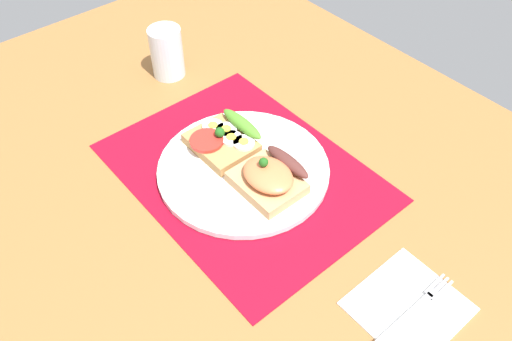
% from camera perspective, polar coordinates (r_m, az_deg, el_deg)
% --- Properties ---
extents(ground_plane, '(1.20, 0.90, 0.03)m').
position_cam_1_polar(ground_plane, '(0.83, -1.34, -0.97)').
color(ground_plane, '#935F30').
extents(placemat, '(0.41, 0.31, 0.00)m').
position_cam_1_polar(placemat, '(0.82, -1.36, -0.13)').
color(placemat, maroon).
rests_on(placemat, ground_plane).
extents(plate, '(0.26, 0.26, 0.01)m').
position_cam_1_polar(plate, '(0.81, -1.36, 0.19)').
color(plate, white).
rests_on(plate, placemat).
extents(sandwich_egg_tomato, '(0.10, 0.10, 0.04)m').
position_cam_1_polar(sandwich_egg_tomato, '(0.83, -3.54, 3.35)').
color(sandwich_egg_tomato, '#B4824A').
rests_on(sandwich_egg_tomato, plate).
extents(sandwich_salmon, '(0.10, 0.09, 0.05)m').
position_cam_1_polar(sandwich_salmon, '(0.77, 1.31, -0.82)').
color(sandwich_salmon, tan).
rests_on(sandwich_salmon, plate).
extents(napkin, '(0.12, 0.13, 0.01)m').
position_cam_1_polar(napkin, '(0.70, 16.11, -13.85)').
color(napkin, white).
rests_on(napkin, ground_plane).
extents(fork, '(0.02, 0.14, 0.00)m').
position_cam_1_polar(fork, '(0.70, 16.87, -14.01)').
color(fork, '#B7B7BC').
rests_on(fork, napkin).
extents(drinking_glass, '(0.06, 0.06, 0.09)m').
position_cam_1_polar(drinking_glass, '(1.00, -9.60, 12.45)').
color(drinking_glass, silver).
rests_on(drinking_glass, ground_plane).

